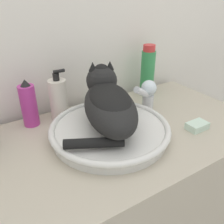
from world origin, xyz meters
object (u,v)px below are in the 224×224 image
(soap_pump_bottle, at_px, (58,99))
(soap_bar, at_px, (197,126))
(faucet, at_px, (148,93))
(spray_bottle_trigger, at_px, (29,105))
(cat, at_px, (108,101))
(shampoo_bottle_tall, at_px, (148,71))

(soap_pump_bottle, distance_m, soap_bar, 0.49)
(faucet, xyz_separation_m, spray_bottle_trigger, (-0.41, 0.13, 0.00))
(spray_bottle_trigger, relative_size, soap_bar, 2.32)
(cat, distance_m, soap_pump_bottle, 0.22)
(faucet, xyz_separation_m, soap_bar, (0.06, -0.20, -0.06))
(soap_pump_bottle, distance_m, shampoo_bottle_tall, 0.41)
(soap_pump_bottle, relative_size, shampoo_bottle_tall, 0.82)
(shampoo_bottle_tall, height_order, soap_bar, shampoo_bottle_tall)
(faucet, distance_m, spray_bottle_trigger, 0.43)
(spray_bottle_trigger, distance_m, shampoo_bottle_tall, 0.52)
(spray_bottle_trigger, bearing_deg, cat, -43.85)
(cat, height_order, faucet, cat)
(faucet, distance_m, shampoo_bottle_tall, 0.17)
(soap_pump_bottle, xyz_separation_m, spray_bottle_trigger, (-0.11, -0.00, 0.00))
(faucet, relative_size, shampoo_bottle_tall, 0.57)
(soap_pump_bottle, relative_size, soap_bar, 2.50)
(faucet, distance_m, soap_bar, 0.22)
(spray_bottle_trigger, relative_size, shampoo_bottle_tall, 0.76)
(shampoo_bottle_tall, bearing_deg, faucet, -128.63)
(faucet, bearing_deg, spray_bottle_trigger, -37.74)
(soap_pump_bottle, height_order, spray_bottle_trigger, soap_pump_bottle)
(soap_pump_bottle, bearing_deg, soap_bar, -42.03)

